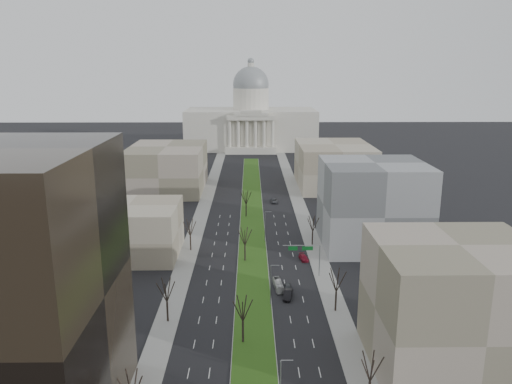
{
  "coord_description": "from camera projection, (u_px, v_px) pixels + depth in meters",
  "views": [
    {
      "loc": [
        -0.58,
        -42.95,
        49.7
      ],
      "look_at": [
        1.3,
        113.64,
        10.3
      ],
      "focal_mm": 35.0,
      "sensor_mm": 36.0,
      "label": 1
    }
  ],
  "objects": [
    {
      "name": "streetlamp_median_b",
      "position": [
        271.0,
        284.0,
        105.98
      ],
      "size": [
        1.9,
        0.2,
        9.16
      ],
      "color": "gray",
      "rests_on": "ground"
    },
    {
      "name": "mast_arm_signs",
      "position": [
        309.0,
        253.0,
        120.35
      ],
      "size": [
        9.12,
        0.24,
        8.09
      ],
      "color": "gray",
      "rests_on": "ground"
    },
    {
      "name": "car_grey_far",
      "position": [
        274.0,
        201.0,
        187.43
      ],
      "size": [
        2.53,
        5.22,
        1.43
      ],
      "primitive_type": "imported",
      "rotation": [
        0.0,
        0.0,
        0.03
      ],
      "color": "#484A4F",
      "rests_on": "ground"
    },
    {
      "name": "building_beige_left",
      "position": [
        130.0,
        230.0,
        134.11
      ],
      "size": [
        26.0,
        22.0,
        14.0
      ],
      "primitive_type": "cube",
      "color": "gray",
      "rests_on": "ground"
    },
    {
      "name": "capitol",
      "position": [
        251.0,
        122.0,
        311.22
      ],
      "size": [
        80.0,
        46.0,
        55.0
      ],
      "color": "beige",
      "rests_on": "ground"
    },
    {
      "name": "tree_median_c",
      "position": [
        246.0,
        197.0,
        168.41
      ],
      "size": [
        5.4,
        5.4,
        9.72
      ],
      "color": "black",
      "rests_on": "ground"
    },
    {
      "name": "ground",
      "position": [
        252.0,
        217.0,
        170.14
      ],
      "size": [
        600.0,
        600.0,
        0.0
      ],
      "primitive_type": "plane",
      "color": "black",
      "rests_on": "ground"
    },
    {
      "name": "tree_left_far",
      "position": [
        190.0,
        227.0,
        137.24
      ],
      "size": [
        5.28,
        5.28,
        9.5
      ],
      "color": "black",
      "rests_on": "ground"
    },
    {
      "name": "box_van",
      "position": [
        278.0,
        285.0,
        114.68
      ],
      "size": [
        2.37,
        7.05,
        1.92
      ],
      "primitive_type": "imported",
      "rotation": [
        0.0,
        0.0,
        0.11
      ],
      "color": "silver",
      "rests_on": "ground"
    },
    {
      "name": "building_far_right",
      "position": [
        334.0,
        165.0,
        211.99
      ],
      "size": [
        30.0,
        40.0,
        18.0
      ],
      "primitive_type": "cube",
      "color": "gray",
      "rests_on": "ground"
    },
    {
      "name": "car_red",
      "position": [
        304.0,
        258.0,
        131.86
      ],
      "size": [
        2.61,
        4.85,
        1.34
      ],
      "primitive_type": "imported",
      "rotation": [
        0.0,
        0.0,
        0.17
      ],
      "color": "maroon",
      "rests_on": "ground"
    },
    {
      "name": "tree_median_a",
      "position": [
        243.0,
        308.0,
        90.83
      ],
      "size": [
        5.4,
        5.4,
        9.72
      ],
      "color": "black",
      "rests_on": "ground"
    },
    {
      "name": "tree_left_mid",
      "position": [
        166.0,
        289.0,
        98.42
      ],
      "size": [
        5.4,
        5.4,
        9.72
      ],
      "color": "black",
      "rests_on": "ground"
    },
    {
      "name": "streetlamp_median_c",
      "position": [
        265.0,
        226.0,
        144.77
      ],
      "size": [
        1.9,
        0.2,
        9.16
      ],
      "color": "gray",
      "rests_on": "ground"
    },
    {
      "name": "building_far_left",
      "position": [
        167.0,
        168.0,
        206.33
      ],
      "size": [
        30.0,
        40.0,
        18.0
      ],
      "primitive_type": "cube",
      "color": "gray",
      "rests_on": "ground"
    },
    {
      "name": "sidewalk_right",
      "position": [
        312.0,
        241.0,
        146.08
      ],
      "size": [
        5.0,
        330.0,
        0.15
      ],
      "primitive_type": "cube",
      "color": "gray",
      "rests_on": "ground"
    },
    {
      "name": "tree_right_near",
      "position": [
        371.0,
        366.0,
        73.68
      ],
      "size": [
        5.16,
        5.16,
        9.29
      ],
      "color": "black",
      "rests_on": "ground"
    },
    {
      "name": "building_tan_right",
      "position": [
        453.0,
        308.0,
        82.51
      ],
      "size": [
        26.0,
        24.0,
        22.0
      ],
      "primitive_type": "cube",
      "color": "gray",
      "rests_on": "ground"
    },
    {
      "name": "building_grey_right",
      "position": [
        373.0,
        205.0,
        140.46
      ],
      "size": [
        28.0,
        26.0,
        24.0
      ],
      "primitive_type": "cube",
      "color": "slate",
      "rests_on": "ground"
    },
    {
      "name": "tree_right_far",
      "position": [
        313.0,
        223.0,
        141.6
      ],
      "size": [
        5.04,
        5.04,
        9.07
      ],
      "color": "black",
      "rests_on": "ground"
    },
    {
      "name": "car_black",
      "position": [
        288.0,
        295.0,
        110.14
      ],
      "size": [
        2.58,
        5.26,
        1.66
      ],
      "primitive_type": "imported",
      "rotation": [
        0.0,
        0.0,
        -0.17
      ],
      "color": "black",
      "rests_on": "ground"
    },
    {
      "name": "sidewalk_left",
      "position": [
        193.0,
        242.0,
        145.68
      ],
      "size": [
        5.0,
        330.0,
        0.15
      ],
      "primitive_type": "cube",
      "color": "gray",
      "rests_on": "ground"
    },
    {
      "name": "car_grey_near",
      "position": [
        288.0,
        288.0,
        113.84
      ],
      "size": [
        1.73,
        4.12,
        1.39
      ],
      "primitive_type": "imported",
      "rotation": [
        0.0,
        0.0,
        -0.02
      ],
      "color": "#43474A",
      "rests_on": "ground"
    },
    {
      "name": "tree_median_b",
      "position": [
        245.0,
        236.0,
        129.62
      ],
      "size": [
        5.4,
        5.4,
        9.72
      ],
      "color": "black",
      "rests_on": "ground"
    },
    {
      "name": "median",
      "position": [
        252.0,
        217.0,
        169.14
      ],
      "size": [
        8.0,
        222.03,
        0.2
      ],
      "color": "#999993",
      "rests_on": "ground"
    },
    {
      "name": "tree_right_mid",
      "position": [
        337.0,
        279.0,
        102.66
      ],
      "size": [
        5.52,
        5.52,
        9.94
      ],
      "color": "black",
      "rests_on": "ground"
    }
  ]
}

